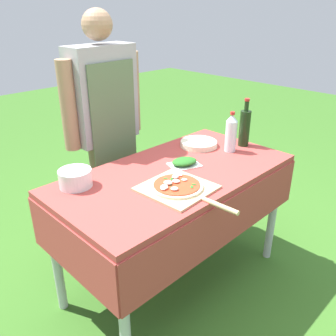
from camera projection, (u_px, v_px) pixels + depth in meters
ground_plane at (174, 279)px, 2.34m from camera, size 12.00×12.00×0.00m
prep_table at (175, 188)px, 2.06m from camera, size 1.41×0.75×0.78m
person_cook at (105, 118)px, 2.34m from camera, size 0.61×0.22×1.63m
pizza_on_peel at (178, 187)px, 1.81m from camera, size 0.35×0.54×0.05m
oil_bottle at (245, 127)px, 2.33m from camera, size 0.07×0.07×0.32m
water_bottle at (231, 133)px, 2.24m from camera, size 0.07×0.07×0.26m
herb_container at (184, 162)px, 2.08m from camera, size 0.21×0.18×0.04m
mixing_tub at (75, 178)px, 1.83m from camera, size 0.17×0.17×0.09m
plate_stack at (199, 144)px, 2.36m from camera, size 0.25×0.25×0.03m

